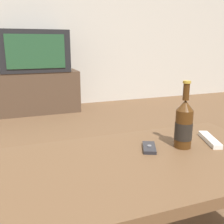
% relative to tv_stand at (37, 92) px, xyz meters
% --- Properties ---
extents(back_wall, '(8.00, 0.05, 2.60)m').
position_rel_tv_stand_xyz_m(back_wall, '(0.10, 0.31, 1.03)').
color(back_wall, beige).
rests_on(back_wall, ground_plane).
extents(coffee_table, '(1.27, 0.62, 0.46)m').
position_rel_tv_stand_xyz_m(coffee_table, '(0.10, -2.72, 0.12)').
color(coffee_table, brown).
rests_on(coffee_table, ground_plane).
extents(tv_stand, '(1.06, 0.46, 0.54)m').
position_rel_tv_stand_xyz_m(tv_stand, '(0.00, 0.00, 0.00)').
color(tv_stand, '#4C3828').
rests_on(tv_stand, ground_plane).
extents(television, '(0.83, 0.50, 0.51)m').
position_rel_tv_stand_xyz_m(television, '(-0.00, -0.00, 0.53)').
color(television, black).
rests_on(television, tv_stand).
extents(beer_bottle, '(0.07, 0.07, 0.28)m').
position_rel_tv_stand_xyz_m(beer_bottle, '(0.39, -2.66, 0.29)').
color(beer_bottle, '#47280F').
rests_on(beer_bottle, coffee_table).
extents(cell_phone, '(0.09, 0.13, 0.02)m').
position_rel_tv_stand_xyz_m(cell_phone, '(0.24, -2.64, 0.20)').
color(cell_phone, '#232328').
rests_on(cell_phone, coffee_table).
extents(remote_control, '(0.10, 0.19, 0.02)m').
position_rel_tv_stand_xyz_m(remote_control, '(0.54, -2.65, 0.20)').
color(remote_control, white).
rests_on(remote_control, coffee_table).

